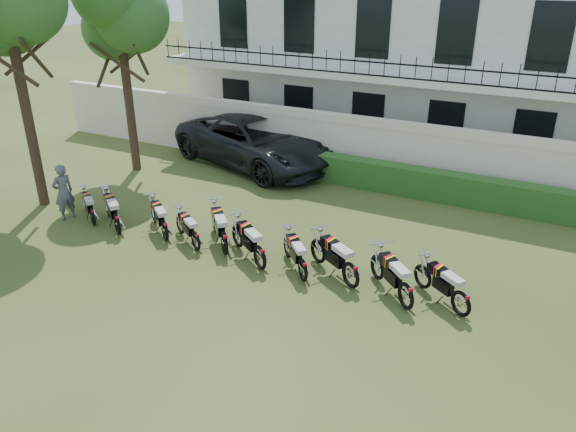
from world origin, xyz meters
The scene contains 17 objects.
ground centered at (0.00, 0.00, 0.00)m, with size 100.00×100.00×0.00m, color #33431B.
perimeter_wall centered at (0.00, 8.00, 1.17)m, with size 30.00×0.35×2.30m.
hedge centered at (1.00, 7.20, 0.50)m, with size 18.00×0.60×1.00m, color #254719.
building centered at (0.00, 13.96, 3.71)m, with size 20.40×9.60×7.40m.
tree_west_near centered at (-8.96, 5.00, 5.89)m, with size 3.40×3.20×7.90m.
motorcycle_0 centered at (-6.82, 0.49, 0.43)m, with size 1.45×1.07×0.94m.
motorcycle_1 centered at (-5.71, 0.34, 0.51)m, with size 1.69×1.30×1.11m.
motorcycle_2 centered at (-4.22, 0.65, 0.48)m, with size 1.56×1.25×1.04m.
motorcycle_3 centered at (-3.09, 0.56, 0.45)m, with size 1.53×1.04×0.97m.
motorcycle_4 centered at (-2.25, 0.72, 0.53)m, with size 1.53×1.60×1.15m.
motorcycle_5 centered at (-1.00, 0.45, 0.52)m, with size 1.76×1.27×1.13m.
motorcycle_6 centered at (0.25, 0.42, 0.47)m, with size 1.37×1.43×1.03m.
motorcycle_7 centered at (1.43, 0.67, 0.53)m, with size 1.83×1.23×1.15m.
motorcycle_8 centered at (2.89, 0.38, 0.52)m, with size 1.54×1.50×1.12m.
motorcycle_9 centered at (4.08, 0.66, 0.49)m, with size 1.63×1.23×1.06m.
suv centered at (-5.17, 7.53, 0.95)m, with size 3.17×6.87×1.91m, color black.
inspector centered at (-7.91, 0.50, 0.89)m, with size 0.65×0.43×1.78m, color slate.
Camera 1 is at (5.38, -10.60, 7.44)m, focal length 35.00 mm.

